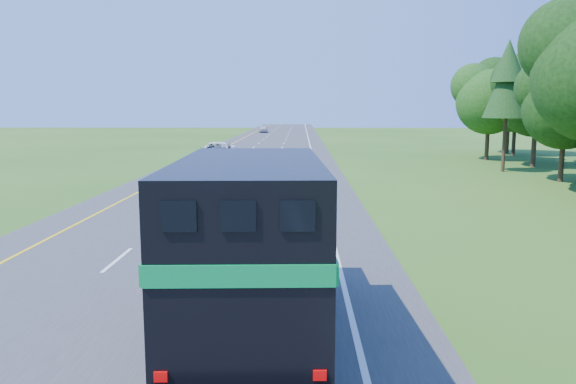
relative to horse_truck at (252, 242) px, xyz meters
name	(u,v)px	position (x,y,z in m)	size (l,w,h in m)	color
road	(251,167)	(-3.22, 36.23, -2.15)	(15.00, 260.00, 0.04)	#38383A
lane_markings	(251,167)	(-3.22, 36.23, -2.13)	(11.15, 260.00, 0.01)	yellow
horse_truck	(252,242)	(0.00, 0.00, 0.00)	(3.17, 9.11, 3.98)	black
white_suv	(217,152)	(-6.73, 40.15, -1.19)	(3.11, 6.73, 1.87)	white
far_car	(263,129)	(-6.78, 105.11, -1.40)	(1.73, 4.29, 1.46)	#B4B4BB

